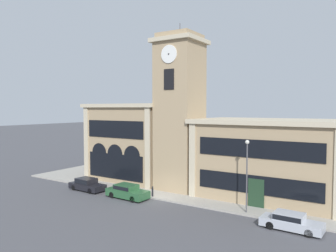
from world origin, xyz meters
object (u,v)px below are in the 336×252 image
Objects in this scene: parked_car_mid at (127,191)px; street_lamp at (247,166)px; parked_car_near at (87,184)px; bollard at (153,191)px; parked_car_far at (291,221)px.

street_lamp reaches higher than parked_car_mid.
bollard is (8.05, 1.57, -0.05)m from parked_car_near.
parked_car_near is at bearing -177.83° from parked_car_far.
parked_car_mid is at bearing 2.17° from parked_car_near.
parked_car_mid is at bearing -177.83° from parked_car_far.
street_lamp is at bearing 10.82° from parked_car_mid.
street_lamp is 10.65m from bollard.
parked_car_mid is 16.28m from parked_car_far.
street_lamp is at bearing 8.00° from parked_car_near.
street_lamp is at bearing 158.25° from parked_car_far.
parked_car_mid is 12.77m from street_lamp.
parked_car_near is 22.22m from parked_car_far.
street_lamp is (18.06, 1.84, 3.57)m from parked_car_near.
street_lamp reaches higher than parked_car_far.
bollard is at bearing 13.18° from parked_car_near.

